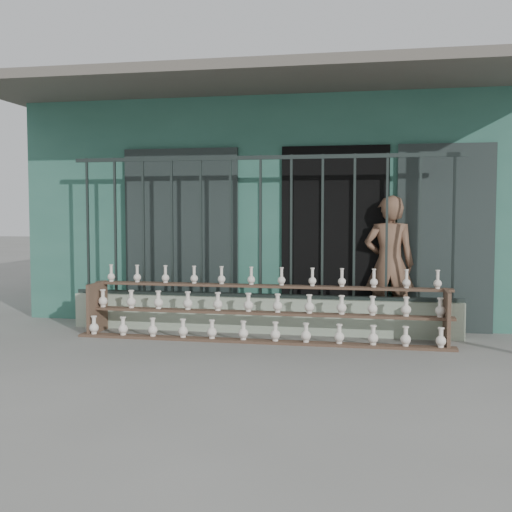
# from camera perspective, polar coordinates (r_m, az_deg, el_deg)

# --- Properties ---
(ground) EXTENTS (60.00, 60.00, 0.00)m
(ground) POSITION_cam_1_polar(r_m,az_deg,el_deg) (7.01, -1.59, -8.74)
(ground) COLOR slate
(workshop_building) EXTENTS (7.40, 6.60, 3.21)m
(workshop_building) POSITION_cam_1_polar(r_m,az_deg,el_deg) (11.01, 3.26, 4.36)
(workshop_building) COLOR #2F6354
(workshop_building) RESTS_ON ground
(parapet_wall) EXTENTS (5.00, 0.20, 0.45)m
(parapet_wall) POSITION_cam_1_polar(r_m,az_deg,el_deg) (8.22, 0.40, -5.26)
(parapet_wall) COLOR #A3B49A
(parapet_wall) RESTS_ON ground
(security_fence) EXTENTS (5.00, 0.04, 1.80)m
(security_fence) POSITION_cam_1_polar(r_m,az_deg,el_deg) (8.12, 0.41, 2.60)
(security_fence) COLOR #283330
(security_fence) RESTS_ON parapet_wall
(shelf_rack) EXTENTS (4.50, 0.68, 0.85)m
(shelf_rack) POSITION_cam_1_polar(r_m,az_deg,el_deg) (7.78, 0.58, -4.77)
(shelf_rack) COLOR brown
(shelf_rack) RESTS_ON ground
(elderly_woman) EXTENTS (0.66, 0.45, 1.75)m
(elderly_woman) POSITION_cam_1_polar(r_m,az_deg,el_deg) (8.37, 11.77, -0.71)
(elderly_woman) COLOR brown
(elderly_woman) RESTS_ON ground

